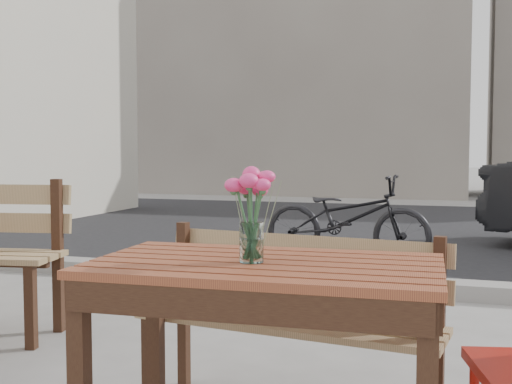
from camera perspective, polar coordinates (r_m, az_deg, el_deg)
street at (r=7.06m, az=11.02°, el=-4.92°), size 30.00×8.12×0.12m
backdrop_buildings at (r=16.48m, az=15.57°, el=12.41°), size 15.50×4.00×8.00m
main_table at (r=2.18m, az=0.80°, el=-9.23°), size 1.19×0.72×0.71m
main_bench at (r=2.68m, az=3.42°, el=-9.55°), size 1.29×0.52×0.78m
main_vase at (r=2.12m, az=-0.41°, el=-0.98°), size 0.17×0.17×0.32m
bicycle at (r=6.29m, az=8.06°, el=-2.32°), size 1.66×0.68×0.85m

